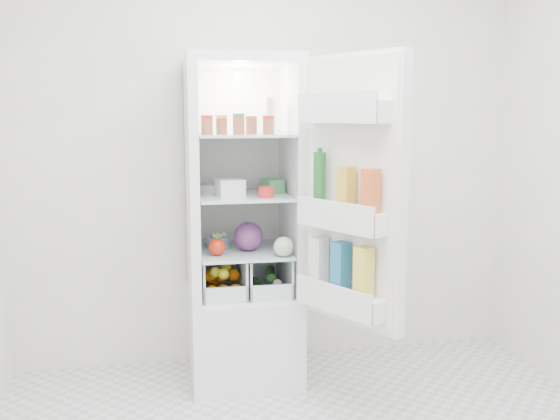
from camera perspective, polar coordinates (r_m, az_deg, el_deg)
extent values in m
cube|color=white|center=(3.74, -1.02, 5.82)|extent=(3.00, 0.02, 2.60)
cube|color=white|center=(3.63, -3.35, -11.23)|extent=(0.60, 0.60, 0.50)
cube|color=white|center=(3.43, -3.58, 13.50)|extent=(0.60, 0.60, 0.05)
cube|color=white|center=(3.71, -4.03, 3.07)|extent=(0.60, 0.05, 1.25)
cube|color=white|center=(3.41, -8.06, 2.51)|extent=(0.05, 0.60, 1.25)
cube|color=white|center=(3.48, 1.02, 2.72)|extent=(0.05, 0.60, 1.25)
cube|color=white|center=(3.68, -3.97, 3.02)|extent=(0.50, 0.01, 1.25)
sphere|color=white|center=(3.63, -4.00, 12.19)|extent=(0.05, 0.05, 0.05)
cube|color=silver|center=(3.47, -3.36, -3.75)|extent=(0.49, 0.53, 0.01)
cube|color=silver|center=(3.42, -3.41, 1.33)|extent=(0.49, 0.53, 0.02)
cube|color=silver|center=(3.39, -3.46, 6.87)|extent=(0.49, 0.53, 0.02)
cylinder|color=#B21919|center=(3.24, -6.70, 7.62)|extent=(0.06, 0.06, 0.08)
cylinder|color=gold|center=(3.29, -5.36, 7.66)|extent=(0.06, 0.06, 0.08)
cylinder|color=#267226|center=(3.22, -3.79, 7.66)|extent=(0.06, 0.06, 0.08)
cylinder|color=brown|center=(3.33, -2.63, 7.70)|extent=(0.06, 0.06, 0.08)
cylinder|color=#B21919|center=(3.28, -1.06, 7.69)|extent=(0.06, 0.06, 0.08)
cylinder|color=white|center=(3.40, -0.93, 8.63)|extent=(0.07, 0.07, 0.19)
cube|color=white|center=(3.36, -4.62, 2.07)|extent=(0.16, 0.16, 0.09)
cube|color=white|center=(3.37, -4.67, 1.90)|extent=(0.14, 0.14, 0.06)
cylinder|color=red|center=(3.28, -1.27, 1.65)|extent=(0.08, 0.08, 0.06)
cube|color=silver|center=(3.53, -6.03, 2.00)|extent=(0.20, 0.17, 0.04)
cube|color=#418F52|center=(3.48, -0.72, 2.21)|extent=(0.13, 0.15, 0.07)
sphere|color=#531F5C|center=(3.43, -2.91, -2.42)|extent=(0.16, 0.16, 0.16)
sphere|color=red|center=(3.33, -5.78, -3.38)|extent=(0.09, 0.09, 0.09)
cylinder|color=#87B1C9|center=(3.53, -5.65, -2.95)|extent=(0.17, 0.17, 0.06)
sphere|color=#AACB98|center=(3.29, 0.32, -3.38)|extent=(0.10, 0.10, 0.10)
sphere|color=orange|center=(3.38, -6.24, -7.44)|extent=(0.07, 0.07, 0.07)
sphere|color=orange|center=(3.39, -5.13, -7.39)|extent=(0.07, 0.07, 0.07)
sphere|color=orange|center=(3.40, -4.03, -7.35)|extent=(0.07, 0.07, 0.07)
sphere|color=orange|center=(3.48, -6.42, -6.03)|extent=(0.07, 0.07, 0.07)
sphere|color=orange|center=(3.49, -5.35, -5.99)|extent=(0.07, 0.07, 0.07)
sphere|color=orange|center=(3.50, -4.28, -5.94)|extent=(0.07, 0.07, 0.07)
sphere|color=orange|center=(3.62, -6.00, -6.37)|extent=(0.07, 0.07, 0.07)
sphere|color=yellow|center=(3.42, -5.93, -5.70)|extent=(0.06, 0.06, 0.06)
sphere|color=yellow|center=(3.53, -4.95, -5.21)|extent=(0.06, 0.06, 0.06)
sphere|color=yellow|center=(3.39, -5.19, -5.84)|extent=(0.06, 0.06, 0.06)
cylinder|color=#204A18|center=(3.53, -2.00, -6.87)|extent=(0.09, 0.21, 0.05)
cylinder|color=#204A18|center=(3.58, -0.85, -5.82)|extent=(0.08, 0.21, 0.05)
sphere|color=white|center=(3.42, -1.02, -7.37)|extent=(0.05, 0.05, 0.05)
sphere|color=white|center=(3.44, -0.25, -6.75)|extent=(0.05, 0.05, 0.05)
cube|color=white|center=(3.00, 6.86, 1.70)|extent=(0.34, 0.55, 1.30)
cube|color=white|center=(2.98, 6.40, 1.65)|extent=(0.28, 0.49, 1.26)
cube|color=white|center=(2.92, 5.83, 8.90)|extent=(0.34, 0.49, 0.10)
cube|color=white|center=(2.96, 5.68, -0.82)|extent=(0.34, 0.49, 0.10)
cube|color=white|center=(3.05, 5.57, -8.25)|extent=(0.34, 0.49, 0.10)
sphere|color=olive|center=(2.83, 7.53, 10.09)|extent=(0.05, 0.05, 0.05)
sphere|color=olive|center=(2.89, 6.35, 10.08)|extent=(0.05, 0.05, 0.05)
sphere|color=olive|center=(2.94, 5.21, 10.07)|extent=(0.05, 0.05, 0.05)
sphere|color=olive|center=(3.00, 4.11, 10.06)|extent=(0.05, 0.05, 0.05)
cylinder|color=#185721|center=(3.04, 3.64, 2.87)|extent=(0.06, 0.06, 0.26)
cube|color=gold|center=(2.91, 6.07, 2.00)|extent=(0.09, 0.09, 0.20)
cube|color=#E45B28|center=(2.81, 8.26, 1.71)|extent=(0.09, 0.09, 0.20)
cube|color=white|center=(3.11, 3.57, -4.67)|extent=(0.10, 0.10, 0.24)
cube|color=teal|center=(3.00, 5.54, -5.17)|extent=(0.10, 0.10, 0.24)
cube|color=yellow|center=(2.90, 7.66, -5.69)|extent=(0.10, 0.10, 0.24)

